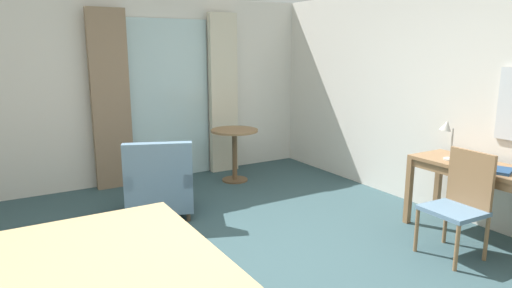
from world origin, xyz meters
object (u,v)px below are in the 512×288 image
desk_chair (460,199)px  closed_book (496,170)px  writing_desk (490,177)px  round_cafe_table (235,143)px  armchair_by_window (160,186)px  desk_lamp (447,132)px

desk_chair → closed_book: desk_chair is taller
writing_desk → desk_chair: 0.48m
round_cafe_table → writing_desk: bearing=-70.5°
desk_chair → armchair_by_window: desk_chair is taller
round_cafe_table → desk_lamp: bearing=-70.3°
writing_desk → desk_chair: (-0.45, -0.02, -0.14)m
writing_desk → round_cafe_table: size_ratio=2.05×
armchair_by_window → round_cafe_table: bearing=29.1°
round_cafe_table → desk_chair: bearing=-78.3°
closed_book → desk_lamp: bearing=73.4°
writing_desk → desk_lamp: desk_lamp is taller
writing_desk → desk_lamp: size_ratio=3.64×
writing_desk → closed_book: bearing=-132.1°
writing_desk → desk_chair: bearing=-178.0°
desk_chair → armchair_by_window: (-2.01, 2.36, -0.19)m
desk_lamp → round_cafe_table: 2.91m
armchair_by_window → round_cafe_table: size_ratio=1.26×
desk_lamp → armchair_by_window: (-2.33, 1.94, -0.70)m
writing_desk → round_cafe_table: bearing=109.5°
closed_book → round_cafe_table: (-1.01, 3.22, -0.22)m
writing_desk → armchair_by_window: (-2.47, 2.35, -0.32)m
armchair_by_window → writing_desk: bearing=-43.6°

